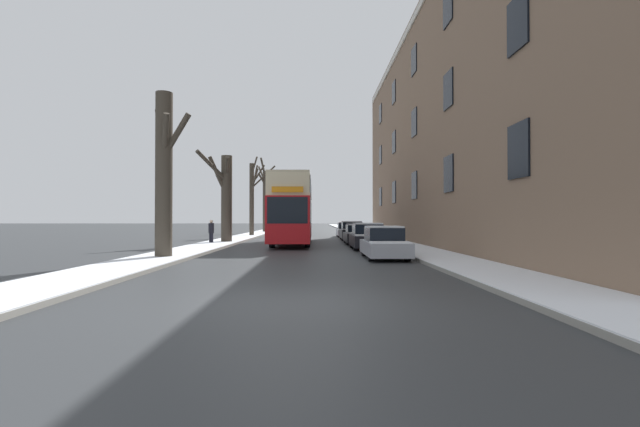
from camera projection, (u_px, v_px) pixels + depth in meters
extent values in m
plane|color=#303335|center=(287.00, 303.00, 8.75)|extent=(320.00, 320.00, 0.00)
cube|color=gray|center=(270.00, 230.00, 61.67)|extent=(2.48, 130.00, 0.13)
cube|color=white|center=(270.00, 230.00, 61.67)|extent=(2.46, 130.00, 0.03)
cube|color=gray|center=(352.00, 230.00, 61.82)|extent=(2.48, 130.00, 0.13)
cube|color=white|center=(352.00, 230.00, 61.82)|extent=(2.46, 130.00, 0.03)
cube|color=#7A604C|center=(482.00, 128.00, 28.24)|extent=(9.00, 40.77, 15.53)
cube|color=black|center=(518.00, 150.00, 13.78)|extent=(0.08, 1.40, 1.80)
cube|color=black|center=(449.00, 174.00, 20.95)|extent=(0.08, 1.40, 1.80)
cube|color=black|center=(414.00, 185.00, 28.13)|extent=(0.08, 1.40, 1.80)
cube|color=black|center=(394.00, 192.00, 35.30)|extent=(0.08, 1.40, 1.80)
cube|color=black|center=(381.00, 197.00, 42.47)|extent=(0.08, 1.40, 1.80)
cube|color=black|center=(518.00, 23.00, 13.83)|extent=(0.08, 1.40, 1.80)
cube|color=black|center=(448.00, 90.00, 21.01)|extent=(0.08, 1.40, 1.80)
cube|color=black|center=(414.00, 123.00, 28.18)|extent=(0.08, 1.40, 1.80)
cube|color=black|center=(394.00, 142.00, 35.35)|extent=(0.08, 1.40, 1.80)
cube|color=black|center=(381.00, 155.00, 42.53)|extent=(0.08, 1.40, 1.80)
cube|color=black|center=(448.00, 6.00, 21.06)|extent=(0.08, 1.40, 1.80)
cube|color=black|center=(414.00, 60.00, 28.23)|extent=(0.08, 1.40, 1.80)
cube|color=black|center=(394.00, 93.00, 35.41)|extent=(0.08, 1.40, 1.80)
cube|color=black|center=(380.00, 114.00, 42.58)|extent=(0.08, 1.40, 1.80)
cube|color=beige|center=(414.00, 18.00, 28.27)|extent=(0.12, 39.95, 0.44)
cylinder|color=#423A30|center=(164.00, 176.00, 18.01)|extent=(0.70, 0.70, 7.07)
cylinder|color=#423A30|center=(165.00, 137.00, 17.61)|extent=(0.71, 1.15, 1.84)
cylinder|color=#423A30|center=(176.00, 135.00, 17.92)|extent=(1.37, 0.54, 1.86)
cylinder|color=#423A30|center=(161.00, 130.00, 18.65)|extent=(1.04, 1.52, 2.17)
cylinder|color=#423A30|center=(227.00, 200.00, 29.88)|extent=(0.75, 0.75, 6.16)
cylinder|color=#423A30|center=(218.00, 176.00, 29.55)|extent=(1.37, 1.05, 2.69)
cylinder|color=#423A30|center=(222.00, 185.00, 30.18)|extent=(1.13, 0.92, 1.63)
cylinder|color=#423A30|center=(227.00, 167.00, 29.31)|extent=(0.62, 1.45, 1.40)
cylinder|color=#423A30|center=(212.00, 166.00, 28.90)|extent=(1.84, 2.29, 2.00)
cylinder|color=#423A30|center=(252.00, 200.00, 41.62)|extent=(0.44, 0.44, 7.15)
cylinder|color=#423A30|center=(254.00, 179.00, 40.78)|extent=(0.96, 1.92, 2.54)
cylinder|color=#423A30|center=(258.00, 175.00, 41.68)|extent=(1.36, 0.20, 2.01)
cylinder|color=#423A30|center=(263.00, 177.00, 42.18)|extent=(2.32, 1.23, 2.37)
cylinder|color=#423A30|center=(255.00, 179.00, 42.30)|extent=(0.60, 1.48, 2.30)
cylinder|color=#423A30|center=(254.00, 166.00, 41.12)|extent=(0.85, 1.28, 1.68)
cylinder|color=#423A30|center=(265.00, 202.00, 53.74)|extent=(0.69, 0.69, 7.76)
cylinder|color=#423A30|center=(262.00, 175.00, 54.68)|extent=(1.36, 2.07, 2.35)
cylinder|color=#423A30|center=(263.00, 168.00, 53.06)|extent=(0.68, 1.73, 2.39)
cylinder|color=#423A30|center=(262.00, 179.00, 53.43)|extent=(1.10, 1.00, 1.59)
cylinder|color=#423A30|center=(273.00, 187.00, 53.67)|extent=(2.08, 0.49, 2.67)
cube|color=red|center=(293.00, 220.00, 29.24)|extent=(2.48, 11.78, 2.68)
cube|color=beige|center=(293.00, 191.00, 29.26)|extent=(2.43, 11.55, 1.30)
cube|color=beige|center=(293.00, 180.00, 29.27)|extent=(2.43, 11.55, 0.12)
cube|color=black|center=(293.00, 212.00, 29.24)|extent=(2.51, 10.37, 1.39)
cube|color=black|center=(293.00, 190.00, 29.26)|extent=(2.51, 10.37, 0.99)
cube|color=black|center=(287.00, 210.00, 23.37)|extent=(2.23, 0.06, 1.46)
cube|color=orange|center=(287.00, 189.00, 23.38)|extent=(1.73, 0.05, 0.32)
cylinder|color=black|center=(272.00, 239.00, 25.67)|extent=(0.30, 0.99, 0.99)
cylinder|color=black|center=(308.00, 239.00, 25.70)|extent=(0.30, 0.99, 0.99)
cylinder|color=black|center=(281.00, 235.00, 32.51)|extent=(0.30, 0.99, 0.99)
cylinder|color=black|center=(309.00, 235.00, 32.53)|extent=(0.30, 0.99, 0.99)
cube|color=#9EA3AD|center=(384.00, 248.00, 18.60)|extent=(1.72, 4.08, 0.58)
cube|color=black|center=(384.00, 234.00, 18.77)|extent=(1.48, 2.04, 0.60)
cube|color=white|center=(384.00, 227.00, 18.77)|extent=(1.44, 1.94, 0.07)
cube|color=white|center=(390.00, 242.00, 17.16)|extent=(1.55, 1.06, 0.05)
cylinder|color=black|center=(371.00, 253.00, 17.36)|extent=(0.20, 0.64, 0.64)
cylinder|color=black|center=(408.00, 253.00, 17.38)|extent=(0.20, 0.64, 0.64)
cylinder|color=black|center=(364.00, 249.00, 19.81)|extent=(0.20, 0.64, 0.64)
cylinder|color=black|center=(396.00, 249.00, 19.83)|extent=(0.20, 0.64, 0.64)
cube|color=black|center=(368.00, 240.00, 24.42)|extent=(1.83, 4.00, 0.64)
cube|color=black|center=(367.00, 229.00, 24.59)|extent=(1.58, 2.00, 0.61)
cube|color=white|center=(367.00, 224.00, 24.60)|extent=(1.54, 1.90, 0.08)
cube|color=white|center=(371.00, 235.00, 23.01)|extent=(1.65, 1.04, 0.06)
cylinder|color=black|center=(356.00, 245.00, 23.21)|extent=(0.20, 0.62, 0.62)
cylinder|color=black|center=(385.00, 245.00, 23.23)|extent=(0.20, 0.62, 0.62)
cylinder|color=black|center=(352.00, 242.00, 25.61)|extent=(0.20, 0.62, 0.62)
cylinder|color=black|center=(379.00, 242.00, 25.63)|extent=(0.20, 0.62, 0.62)
cube|color=black|center=(359.00, 237.00, 29.46)|extent=(1.87, 4.30, 0.59)
cube|color=black|center=(358.00, 229.00, 29.64)|extent=(1.61, 2.15, 0.53)
cube|color=white|center=(358.00, 224.00, 29.65)|extent=(1.57, 2.04, 0.09)
cube|color=white|center=(361.00, 233.00, 27.94)|extent=(1.69, 1.12, 0.07)
cylinder|color=black|center=(348.00, 240.00, 28.16)|extent=(0.20, 0.63, 0.63)
cylinder|color=black|center=(373.00, 240.00, 28.18)|extent=(0.20, 0.63, 0.63)
cylinder|color=black|center=(345.00, 238.00, 30.74)|extent=(0.20, 0.63, 0.63)
cylinder|color=black|center=(368.00, 238.00, 30.76)|extent=(0.20, 0.63, 0.63)
cube|color=black|center=(352.00, 234.00, 34.86)|extent=(1.80, 4.00, 0.70)
cube|color=black|center=(352.00, 226.00, 35.03)|extent=(1.55, 2.00, 0.59)
cube|color=white|center=(352.00, 222.00, 35.03)|extent=(1.51, 1.90, 0.09)
cube|color=white|center=(353.00, 229.00, 33.44)|extent=(1.62, 1.04, 0.07)
cylinder|color=black|center=(343.00, 237.00, 33.65)|extent=(0.20, 0.61, 0.61)
cylinder|color=black|center=(363.00, 237.00, 33.67)|extent=(0.20, 0.61, 0.61)
cylinder|color=black|center=(341.00, 236.00, 36.05)|extent=(0.20, 0.61, 0.61)
cylinder|color=black|center=(360.00, 236.00, 36.07)|extent=(0.20, 0.61, 0.61)
cube|color=#9EA3AD|center=(346.00, 232.00, 40.96)|extent=(1.75, 4.13, 0.57)
cube|color=black|center=(346.00, 226.00, 41.13)|extent=(1.51, 2.07, 0.61)
cube|color=white|center=(346.00, 222.00, 41.14)|extent=(1.47, 1.96, 0.07)
cube|color=white|center=(347.00, 229.00, 39.50)|extent=(1.58, 1.08, 0.06)
cylinder|color=black|center=(339.00, 234.00, 39.71)|extent=(0.20, 0.61, 0.61)
cylinder|color=black|center=(355.00, 234.00, 39.73)|extent=(0.20, 0.61, 0.61)
cylinder|color=black|center=(337.00, 233.00, 42.19)|extent=(0.20, 0.61, 0.61)
cylinder|color=black|center=(353.00, 233.00, 42.21)|extent=(0.20, 0.61, 0.61)
cylinder|color=black|center=(212.00, 239.00, 28.46)|extent=(0.17, 0.17, 0.77)
cylinder|color=black|center=(210.00, 239.00, 28.56)|extent=(0.17, 0.17, 0.77)
cylinder|color=black|center=(211.00, 228.00, 28.52)|extent=(0.36, 0.36, 0.67)
sphere|color=beige|center=(211.00, 221.00, 28.53)|extent=(0.21, 0.21, 0.21)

